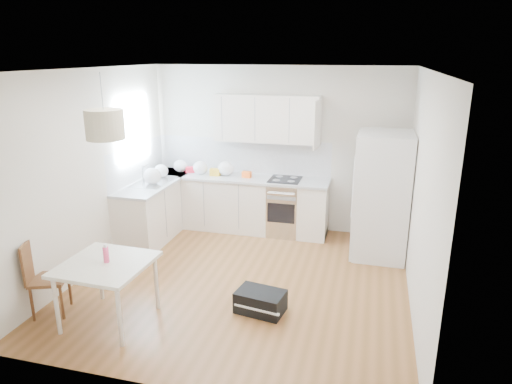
% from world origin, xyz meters
% --- Properties ---
extents(floor, '(4.20, 4.20, 0.00)m').
position_xyz_m(floor, '(0.00, 0.00, 0.00)').
color(floor, brown).
rests_on(floor, ground).
extents(ceiling, '(4.20, 4.20, 0.00)m').
position_xyz_m(ceiling, '(0.00, 0.00, 2.70)').
color(ceiling, white).
rests_on(ceiling, wall_back).
extents(wall_back, '(4.20, 0.00, 4.20)m').
position_xyz_m(wall_back, '(0.00, 2.10, 1.35)').
color(wall_back, beige).
rests_on(wall_back, floor).
extents(wall_left, '(0.00, 4.20, 4.20)m').
position_xyz_m(wall_left, '(-2.10, 0.00, 1.35)').
color(wall_left, beige).
rests_on(wall_left, floor).
extents(wall_right, '(0.00, 4.20, 4.20)m').
position_xyz_m(wall_right, '(2.10, 0.00, 1.35)').
color(wall_right, beige).
rests_on(wall_right, floor).
extents(window_glassblock, '(0.02, 1.00, 1.00)m').
position_xyz_m(window_glassblock, '(-2.09, 1.15, 1.75)').
color(window_glassblock, '#BFE0F9').
rests_on(window_glassblock, wall_left).
extents(cabinets_back, '(3.00, 0.60, 0.88)m').
position_xyz_m(cabinets_back, '(-0.60, 1.80, 0.44)').
color(cabinets_back, silver).
rests_on(cabinets_back, floor).
extents(cabinets_left, '(0.60, 1.80, 0.88)m').
position_xyz_m(cabinets_left, '(-1.80, 1.20, 0.44)').
color(cabinets_left, silver).
rests_on(cabinets_left, floor).
extents(counter_back, '(3.02, 0.64, 0.04)m').
position_xyz_m(counter_back, '(-0.60, 1.80, 0.90)').
color(counter_back, '#A1A4A6').
rests_on(counter_back, cabinets_back).
extents(counter_left, '(0.64, 1.82, 0.04)m').
position_xyz_m(counter_left, '(-1.80, 1.20, 0.90)').
color(counter_left, '#A1A4A6').
rests_on(counter_left, cabinets_left).
extents(backsplash_back, '(3.00, 0.01, 0.58)m').
position_xyz_m(backsplash_back, '(-0.60, 2.09, 1.21)').
color(backsplash_back, white).
rests_on(backsplash_back, wall_back).
extents(backsplash_left, '(0.01, 1.80, 0.58)m').
position_xyz_m(backsplash_left, '(-2.09, 1.20, 1.21)').
color(backsplash_left, white).
rests_on(backsplash_left, wall_left).
extents(upper_cabinets, '(1.70, 0.32, 0.75)m').
position_xyz_m(upper_cabinets, '(-0.15, 1.94, 1.88)').
color(upper_cabinets, silver).
rests_on(upper_cabinets, wall_back).
extents(range_oven, '(0.50, 0.61, 0.88)m').
position_xyz_m(range_oven, '(0.20, 1.80, 0.44)').
color(range_oven, silver).
rests_on(range_oven, floor).
extents(sink, '(0.50, 0.80, 0.16)m').
position_xyz_m(sink, '(-1.80, 1.15, 0.92)').
color(sink, silver).
rests_on(sink, counter_left).
extents(refrigerator, '(0.88, 0.92, 1.82)m').
position_xyz_m(refrigerator, '(1.73, 1.37, 0.91)').
color(refrigerator, silver).
rests_on(refrigerator, floor).
extents(dining_table, '(0.93, 0.93, 0.71)m').
position_xyz_m(dining_table, '(-1.17, -1.26, 0.63)').
color(dining_table, beige).
rests_on(dining_table, floor).
extents(dining_chair, '(0.48, 0.48, 0.89)m').
position_xyz_m(dining_chair, '(-1.91, -1.28, 0.44)').
color(dining_chair, '#522D18').
rests_on(dining_chair, floor).
extents(drink_bottle, '(0.08, 0.08, 0.21)m').
position_xyz_m(drink_bottle, '(-1.16, -1.24, 0.82)').
color(drink_bottle, '#EF4272').
rests_on(drink_bottle, dining_table).
extents(gym_bag, '(0.60, 0.44, 0.25)m').
position_xyz_m(gym_bag, '(0.41, -0.65, 0.13)').
color(gym_bag, black).
rests_on(gym_bag, floor).
extents(pendant_lamp, '(0.49, 0.49, 0.31)m').
position_xyz_m(pendant_lamp, '(-1.13, -1.07, 2.18)').
color(pendant_lamp, beige).
rests_on(pendant_lamp, ceiling).
extents(grocery_bag_a, '(0.24, 0.20, 0.21)m').
position_xyz_m(grocery_bag_a, '(-1.64, 1.84, 1.03)').
color(grocery_bag_a, white).
rests_on(grocery_bag_a, counter_back).
extents(grocery_bag_b, '(0.25, 0.22, 0.23)m').
position_xyz_m(grocery_bag_b, '(-1.25, 1.78, 1.03)').
color(grocery_bag_b, white).
rests_on(grocery_bag_b, counter_back).
extents(grocery_bag_c, '(0.27, 0.23, 0.24)m').
position_xyz_m(grocery_bag_c, '(-0.81, 1.81, 1.04)').
color(grocery_bag_c, white).
rests_on(grocery_bag_c, counter_back).
extents(grocery_bag_d, '(0.23, 0.20, 0.21)m').
position_xyz_m(grocery_bag_d, '(-1.81, 1.45, 1.03)').
color(grocery_bag_d, white).
rests_on(grocery_bag_d, counter_back).
extents(grocery_bag_e, '(0.28, 0.24, 0.26)m').
position_xyz_m(grocery_bag_e, '(-1.75, 1.03, 1.05)').
color(grocery_bag_e, white).
rests_on(grocery_bag_e, counter_left).
extents(snack_orange, '(0.15, 0.10, 0.10)m').
position_xyz_m(snack_orange, '(-0.44, 1.78, 0.97)').
color(snack_orange, '#FF5B16').
rests_on(snack_orange, counter_back).
extents(snack_yellow, '(0.17, 0.11, 0.12)m').
position_xyz_m(snack_yellow, '(-0.98, 1.77, 0.98)').
color(snack_yellow, gold).
rests_on(snack_yellow, counter_back).
extents(snack_red, '(0.17, 0.14, 0.10)m').
position_xyz_m(snack_red, '(-1.46, 1.84, 0.97)').
color(snack_red, red).
rests_on(snack_red, counter_back).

